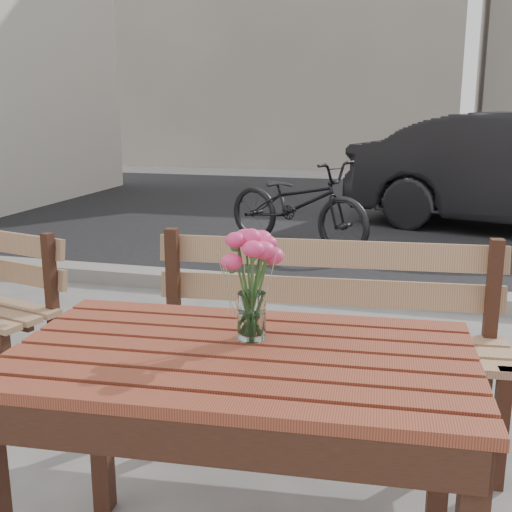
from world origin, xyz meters
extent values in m
cube|color=black|center=(0.00, 7.00, 0.00)|extent=(30.00, 8.00, 0.00)
cube|color=gray|center=(0.00, 3.00, 0.06)|extent=(30.00, 0.25, 0.12)
cube|color=#612A19|center=(0.00, -0.16, 0.79)|extent=(1.37, 0.86, 0.03)
cube|color=black|center=(-0.62, 0.12, 0.39)|extent=(0.07, 0.07, 0.78)
cube|color=black|center=(0.58, 0.22, 0.39)|extent=(0.07, 0.07, 0.78)
cube|color=#916B4B|center=(0.09, 0.75, 0.49)|extent=(1.58, 0.57, 0.03)
cube|color=#916B4B|center=(0.07, 0.98, 0.75)|extent=(1.54, 0.19, 0.42)
cube|color=black|center=(-0.59, 0.50, 0.25)|extent=(0.06, 0.06, 0.51)
cube|color=black|center=(0.82, 0.64, 0.25)|extent=(0.06, 0.06, 0.51)
cube|color=black|center=(-0.63, 0.85, 0.47)|extent=(0.06, 0.06, 0.94)
cube|color=black|center=(0.78, 0.99, 0.47)|extent=(0.06, 0.06, 0.94)
cylinder|color=white|center=(0.01, -0.05, 0.88)|extent=(0.08, 0.08, 0.14)
cylinder|color=#386A30|center=(0.01, -0.05, 0.95)|extent=(0.05, 0.05, 0.28)
cube|color=black|center=(-1.43, 0.65, 0.23)|extent=(0.06, 0.06, 0.46)
cube|color=black|center=(-1.35, 0.97, 0.43)|extent=(0.06, 0.06, 0.86)
imported|color=black|center=(-0.83, 4.72, 0.46)|extent=(1.86, 1.31, 0.93)
camera|label=1|loc=(0.49, -1.79, 1.49)|focal=45.00mm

